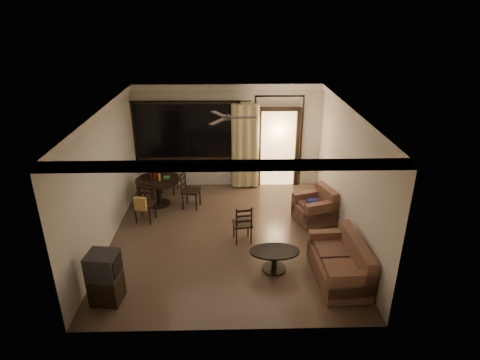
{
  "coord_description": "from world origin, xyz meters",
  "views": [
    {
      "loc": [
        0.07,
        -7.53,
        4.64
      ],
      "look_at": [
        0.26,
        0.2,
        1.25
      ],
      "focal_mm": 30.0,
      "sensor_mm": 36.0,
      "label": 1
    }
  ],
  "objects_px": {
    "dining_table": "(158,185)",
    "armchair": "(316,208)",
    "tv_cabinet": "(105,277)",
    "side_chair": "(243,230)",
    "coffee_table": "(274,257)",
    "sofa": "(342,264)",
    "dining_chair_north": "(169,182)",
    "dining_chair_west": "(148,191)",
    "dining_chair_east": "(191,197)",
    "dining_chair_south": "(145,209)"
  },
  "relations": [
    {
      "from": "coffee_table",
      "to": "side_chair",
      "type": "distance_m",
      "value": 1.16
    },
    {
      "from": "dining_table",
      "to": "armchair",
      "type": "relative_size",
      "value": 1.11
    },
    {
      "from": "dining_chair_north",
      "to": "sofa",
      "type": "relative_size",
      "value": 0.62
    },
    {
      "from": "dining_chair_west",
      "to": "dining_chair_north",
      "type": "distance_m",
      "value": 0.71
    },
    {
      "from": "side_chair",
      "to": "dining_chair_north",
      "type": "bearing_deg",
      "value": -62.23
    },
    {
      "from": "tv_cabinet",
      "to": "side_chair",
      "type": "height_order",
      "value": "tv_cabinet"
    },
    {
      "from": "sofa",
      "to": "dining_chair_west",
      "type": "bearing_deg",
      "value": 138.27
    },
    {
      "from": "dining_chair_east",
      "to": "armchair",
      "type": "xyz_separation_m",
      "value": [
        2.96,
        -0.76,
        0.04
      ]
    },
    {
      "from": "dining_chair_west",
      "to": "dining_chair_east",
      "type": "bearing_deg",
      "value": 84.66
    },
    {
      "from": "dining_chair_east",
      "to": "tv_cabinet",
      "type": "bearing_deg",
      "value": 173.65
    },
    {
      "from": "tv_cabinet",
      "to": "dining_chair_north",
      "type": "bearing_deg",
      "value": 90.39
    },
    {
      "from": "dining_chair_east",
      "to": "dining_chair_south",
      "type": "xyz_separation_m",
      "value": [
        -0.99,
        -0.67,
        0.02
      ]
    },
    {
      "from": "coffee_table",
      "to": "tv_cabinet",
      "type": "bearing_deg",
      "value": -164.58
    },
    {
      "from": "dining_chair_north",
      "to": "dining_chair_west",
      "type": "bearing_deg",
      "value": 62.17
    },
    {
      "from": "tv_cabinet",
      "to": "side_chair",
      "type": "bearing_deg",
      "value": 44.25
    },
    {
      "from": "tv_cabinet",
      "to": "sofa",
      "type": "height_order",
      "value": "tv_cabinet"
    },
    {
      "from": "dining_chair_north",
      "to": "coffee_table",
      "type": "distance_m",
      "value": 4.28
    },
    {
      "from": "tv_cabinet",
      "to": "armchair",
      "type": "distance_m",
      "value": 4.87
    },
    {
      "from": "dining_chair_north",
      "to": "tv_cabinet",
      "type": "distance_m",
      "value": 4.33
    },
    {
      "from": "tv_cabinet",
      "to": "armchair",
      "type": "height_order",
      "value": "tv_cabinet"
    },
    {
      "from": "dining_chair_south",
      "to": "dining_chair_north",
      "type": "xyz_separation_m",
      "value": [
        0.34,
        1.55,
        -0.02
      ]
    },
    {
      "from": "coffee_table",
      "to": "dining_chair_west",
      "type": "bearing_deg",
      "value": 134.56
    },
    {
      "from": "tv_cabinet",
      "to": "side_chair",
      "type": "distance_m",
      "value": 2.98
    },
    {
      "from": "coffee_table",
      "to": "sofa",
      "type": "bearing_deg",
      "value": -15.14
    },
    {
      "from": "dining_table",
      "to": "armchair",
      "type": "bearing_deg",
      "value": -13.88
    },
    {
      "from": "dining_chair_east",
      "to": "tv_cabinet",
      "type": "height_order",
      "value": "dining_chair_east"
    },
    {
      "from": "coffee_table",
      "to": "side_chair",
      "type": "bearing_deg",
      "value": 119.4
    },
    {
      "from": "side_chair",
      "to": "dining_table",
      "type": "bearing_deg",
      "value": -50.33
    },
    {
      "from": "tv_cabinet",
      "to": "sofa",
      "type": "xyz_separation_m",
      "value": [
        4.11,
        0.48,
        -0.15
      ]
    },
    {
      "from": "dining_chair_west",
      "to": "coffee_table",
      "type": "distance_m",
      "value": 4.15
    },
    {
      "from": "dining_chair_west",
      "to": "dining_chair_north",
      "type": "relative_size",
      "value": 1.0
    },
    {
      "from": "dining_chair_east",
      "to": "sofa",
      "type": "relative_size",
      "value": 0.62
    },
    {
      "from": "dining_chair_north",
      "to": "armchair",
      "type": "height_order",
      "value": "dining_chair_north"
    },
    {
      "from": "dining_chair_west",
      "to": "side_chair",
      "type": "xyz_separation_m",
      "value": [
        2.34,
        -1.94,
        -0.02
      ]
    },
    {
      "from": "dining_chair_east",
      "to": "dining_chair_west",
      "type": "bearing_deg",
      "value": 84.66
    },
    {
      "from": "dining_table",
      "to": "dining_chair_north",
      "type": "xyz_separation_m",
      "value": [
        0.16,
        0.71,
        -0.26
      ]
    },
    {
      "from": "dining_table",
      "to": "dining_chair_west",
      "type": "xyz_separation_m",
      "value": [
        -0.29,
        0.17,
        -0.26
      ]
    },
    {
      "from": "dining_chair_north",
      "to": "side_chair",
      "type": "height_order",
      "value": "dining_chair_north"
    },
    {
      "from": "dining_table",
      "to": "sofa",
      "type": "distance_m",
      "value": 4.92
    },
    {
      "from": "dining_chair_north",
      "to": "armchair",
      "type": "relative_size",
      "value": 0.96
    },
    {
      "from": "armchair",
      "to": "dining_chair_south",
      "type": "bearing_deg",
      "value": 160.94
    },
    {
      "from": "dining_chair_north",
      "to": "tv_cabinet",
      "type": "xyz_separation_m",
      "value": [
        -0.46,
        -4.3,
        0.19
      ]
    },
    {
      "from": "dining_chair_east",
      "to": "coffee_table",
      "type": "xyz_separation_m",
      "value": [
        1.8,
        -2.61,
        -0.01
      ]
    },
    {
      "from": "dining_chair_east",
      "to": "armchair",
      "type": "distance_m",
      "value": 3.05
    },
    {
      "from": "dining_chair_west",
      "to": "armchair",
      "type": "height_order",
      "value": "dining_chair_west"
    },
    {
      "from": "dining_chair_east",
      "to": "coffee_table",
      "type": "height_order",
      "value": "dining_chair_east"
    },
    {
      "from": "tv_cabinet",
      "to": "side_chair",
      "type": "xyz_separation_m",
      "value": [
        2.35,
        1.82,
        -0.21
      ]
    },
    {
      "from": "tv_cabinet",
      "to": "coffee_table",
      "type": "bearing_deg",
      "value": 21.93
    },
    {
      "from": "dining_chair_west",
      "to": "dining_chair_south",
      "type": "height_order",
      "value": "same"
    },
    {
      "from": "dining_chair_west",
      "to": "armchair",
      "type": "xyz_separation_m",
      "value": [
        4.07,
        -1.1,
        0.04
      ]
    }
  ]
}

